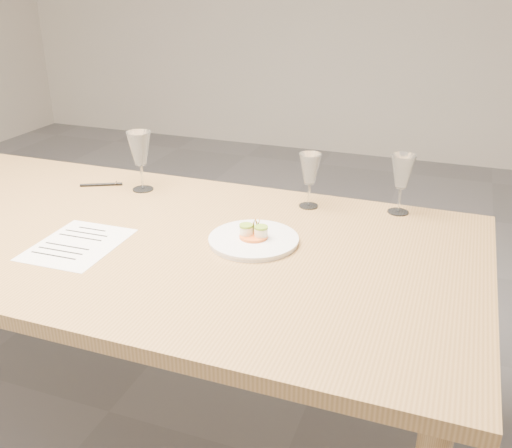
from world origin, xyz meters
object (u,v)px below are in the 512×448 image
(dinner_plate, at_px, (254,239))
(ballpoint_pen, at_px, (101,185))
(dining_table, at_px, (86,243))
(wine_glass_3, at_px, (402,173))
(wine_glass_2, at_px, (310,170))
(recipe_sheet, at_px, (78,244))
(wine_glass_1, at_px, (140,150))

(dinner_plate, bearing_deg, ballpoint_pen, 159.87)
(dining_table, bearing_deg, dinner_plate, 5.84)
(wine_glass_3, bearing_deg, ballpoint_pen, -173.46)
(ballpoint_pen, distance_m, wine_glass_2, 0.78)
(recipe_sheet, height_order, wine_glass_3, wine_glass_3)
(ballpoint_pen, bearing_deg, wine_glass_3, -20.02)
(ballpoint_pen, height_order, wine_glass_3, wine_glass_3)
(recipe_sheet, xyz_separation_m, wine_glass_1, (-0.06, 0.46, 0.15))
(dining_table, height_order, dinner_plate, dinner_plate)
(dining_table, relative_size, recipe_sheet, 8.15)
(wine_glass_1, xyz_separation_m, wine_glass_2, (0.60, 0.05, -0.02))
(dining_table, bearing_deg, wine_glass_2, 31.46)
(dining_table, height_order, wine_glass_2, wine_glass_2)
(recipe_sheet, height_order, ballpoint_pen, ballpoint_pen)
(dinner_plate, height_order, ballpoint_pen, dinner_plate)
(dining_table, distance_m, wine_glass_1, 0.39)
(dining_table, xyz_separation_m, recipe_sheet, (0.07, -0.13, 0.07))
(recipe_sheet, distance_m, wine_glass_3, 1.01)
(dinner_plate, relative_size, recipe_sheet, 0.88)
(wine_glass_3, bearing_deg, dinner_plate, -134.12)
(ballpoint_pen, bearing_deg, wine_glass_1, -20.14)
(wine_glass_1, xyz_separation_m, wine_glass_3, (0.89, 0.10, -0.01))
(recipe_sheet, relative_size, wine_glass_3, 1.52)
(ballpoint_pen, distance_m, wine_glass_1, 0.22)
(recipe_sheet, distance_m, wine_glass_2, 0.76)
(wine_glass_1, distance_m, wine_glass_3, 0.89)
(wine_glass_3, bearing_deg, wine_glass_2, -170.09)
(dinner_plate, height_order, wine_glass_3, wine_glass_3)
(dinner_plate, xyz_separation_m, ballpoint_pen, (-0.69, 0.25, -0.01))
(dinner_plate, relative_size, ballpoint_pen, 1.86)
(dining_table, distance_m, recipe_sheet, 0.17)
(dinner_plate, xyz_separation_m, wine_glass_2, (0.07, 0.32, 0.12))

